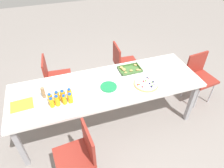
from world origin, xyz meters
The scene contains 20 objects.
ground_plane centered at (0.00, 0.00, 0.00)m, with size 12.00×12.00×0.00m, color gray.
party_table centered at (0.00, 0.00, 0.69)m, with size 2.55×0.84×0.75m.
chair_far_left centered at (-0.66, 0.77, 0.50)m, with size 0.43×0.43×0.83m.
chair_end centered at (1.60, 0.07, 0.50)m, with size 0.44×0.44×0.83m.
chair_near_left centered at (-0.55, -0.72, 0.50)m, with size 0.43×0.43×0.83m.
chair_far_right centered at (0.54, 0.80, 0.50)m, with size 0.42×0.42×0.83m.
juice_bottle_0 centered at (-0.73, -0.18, 0.82)m, with size 0.06×0.06×0.13m.
juice_bottle_1 centered at (-0.66, -0.17, 0.82)m, with size 0.06×0.06×0.15m.
juice_bottle_2 centered at (-0.58, -0.17, 0.82)m, with size 0.05×0.05×0.13m.
juice_bottle_3 centered at (-0.51, -0.17, 0.82)m, with size 0.06×0.06×0.14m.
juice_bottle_4 centered at (-0.74, -0.11, 0.82)m, with size 0.05×0.05×0.14m.
juice_bottle_5 centered at (-0.66, -0.10, 0.82)m, with size 0.06×0.06×0.14m.
juice_bottle_6 centered at (-0.59, -0.11, 0.82)m, with size 0.06×0.06×0.15m.
juice_bottle_7 centered at (-0.50, -0.10, 0.82)m, with size 0.05×0.05×0.15m.
fruit_pizza centered at (0.50, -0.16, 0.77)m, with size 0.33×0.33×0.05m.
snack_tray centered at (0.41, 0.21, 0.77)m, with size 0.32×0.22×0.04m.
plate_stack centered at (0.01, -0.06, 0.76)m, with size 0.22×0.22×0.02m.
napkin_stack centered at (-0.60, 0.11, 0.76)m, with size 0.15×0.15×0.02m, color white.
cardboard_tube centered at (-0.81, 0.01, 0.83)m, with size 0.04×0.04×0.15m, color #9E7A56.
paper_folder centered at (-1.07, -0.04, 0.76)m, with size 0.26×0.20×0.01m, color yellow.
Camera 1 is at (-0.58, -1.97, 2.48)m, focal length 32.15 mm.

